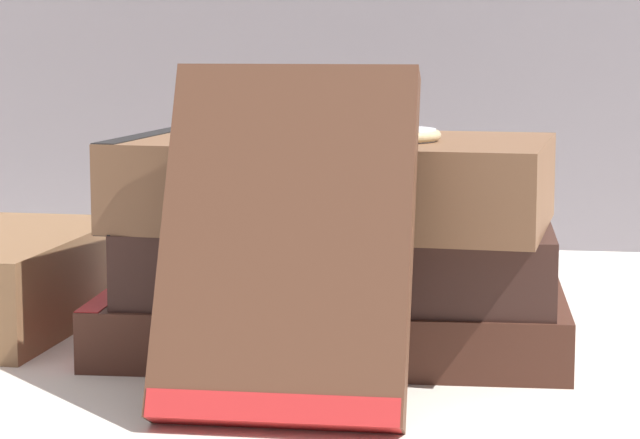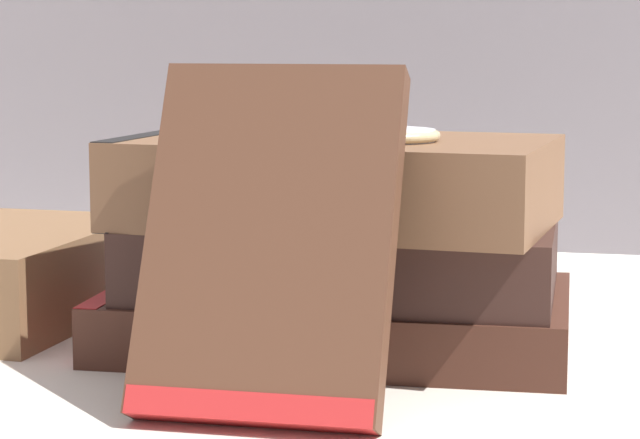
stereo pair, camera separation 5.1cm
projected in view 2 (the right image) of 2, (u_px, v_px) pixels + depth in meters
name	position (u px, v px, depth m)	size (l,w,h in m)	color
ground_plane	(223.00, 366.00, 0.66)	(3.00, 3.00, 0.00)	beige
book_flat_bottom	(328.00, 318.00, 0.70)	(0.24, 0.16, 0.03)	#422319
book_flat_middle	(337.00, 254.00, 0.70)	(0.22, 0.15, 0.04)	#331E19
book_flat_top	(327.00, 181.00, 0.68)	(0.22, 0.15, 0.04)	brown
book_leaning_front	(269.00, 253.00, 0.57)	(0.11, 0.08, 0.15)	#4C2D1E
pocket_watch	(390.00, 135.00, 0.65)	(0.05, 0.05, 0.01)	silver
reading_glasses	(308.00, 298.00, 0.82)	(0.11, 0.07, 0.00)	#4C3828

